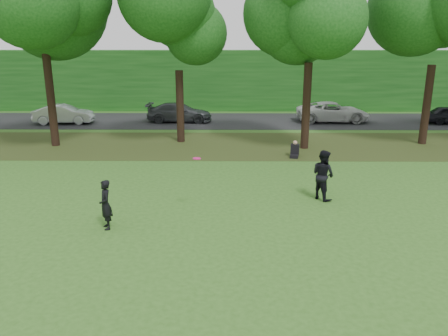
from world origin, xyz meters
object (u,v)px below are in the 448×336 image
player_right (323,175)px  seated_person (295,151)px  frisbee (197,158)px  player_left (106,205)px

player_right → seated_person: 6.26m
player_right → frisbee: frisbee is taller
frisbee → seated_person: (4.45, 7.57, -1.60)m
frisbee → seated_person: bearing=59.6°
seated_person → player_left: bearing=-115.6°
player_left → player_right: (7.32, 2.78, 0.15)m
player_left → player_right: bearing=85.5°
player_right → player_left: bearing=76.0°
frisbee → player_right: bearing=16.4°
player_right → seated_person: (-0.11, 6.23, -0.63)m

